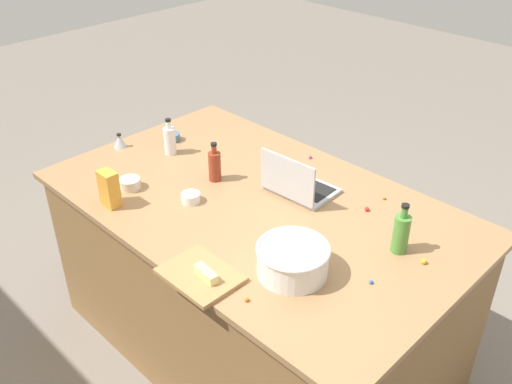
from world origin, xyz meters
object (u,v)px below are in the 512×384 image
object	(u,v)px
ramekin_small	(173,137)
candy_bag	(109,189)
ramekin_wide	(191,198)
laptop	(297,185)
kitchen_timer	(120,141)
cutting_board	(200,275)
ramekin_medium	(130,184)
bottle_olive	(401,233)
mixing_bowl_large	(293,259)
bottle_soy	(215,165)
bottle_vinegar	(170,140)
butter_stick_left	(206,274)

from	to	relation	value
ramekin_small	candy_bag	distance (m)	0.68
ramekin_wide	laptop	bearing A→B (deg)	-127.04
laptop	kitchen_timer	world-z (taller)	laptop
laptop	ramekin_small	distance (m)	0.85
cutting_board	laptop	bearing A→B (deg)	-79.17
ramekin_medium	bottle_olive	bearing A→B (deg)	-157.68
cutting_board	ramekin_wide	bearing A→B (deg)	-35.90
mixing_bowl_large	ramekin_wide	size ratio (longest dim) A/B	3.27
laptop	candy_bag	size ratio (longest dim) A/B	1.90
bottle_soy	kitchen_timer	bearing A→B (deg)	12.02
laptop	ramekin_wide	xyz separation A→B (m)	(0.30, 0.39, -0.03)
ramekin_small	kitchen_timer	xyz separation A→B (m)	(0.14, 0.25, 0.01)
bottle_soy	ramekin_medium	world-z (taller)	bottle_soy
bottle_olive	candy_bag	xyz separation A→B (m)	(1.11, 0.62, -0.00)
bottle_olive	bottle_vinegar	distance (m)	1.32
bottle_soy	bottle_olive	bearing A→B (deg)	-171.60
bottle_olive	ramekin_small	bearing A→B (deg)	1.01
cutting_board	ramekin_small	world-z (taller)	ramekin_small
mixing_bowl_large	bottle_vinegar	distance (m)	1.13
bottle_soy	ramekin_small	world-z (taller)	bottle_soy
laptop	ramekin_medium	xyz separation A→B (m)	(0.59, 0.52, -0.02)
laptop	mixing_bowl_large	xyz separation A→B (m)	(-0.36, 0.44, 0.02)
bottle_vinegar	ramekin_medium	size ratio (longest dim) A/B	1.95
butter_stick_left	candy_bag	world-z (taller)	candy_bag
butter_stick_left	bottle_vinegar	bearing A→B (deg)	-30.81
ramekin_small	candy_bag	bearing A→B (deg)	117.91
bottle_olive	bottle_vinegar	size ratio (longest dim) A/B	1.13
laptop	cutting_board	size ratio (longest dim) A/B	1.10
mixing_bowl_large	ramekin_wide	xyz separation A→B (m)	(0.66, -0.05, -0.04)
bottle_soy	ramekin_wide	xyz separation A→B (m)	(-0.07, 0.21, -0.06)
ramekin_medium	kitchen_timer	size ratio (longest dim) A/B	1.30
mixing_bowl_large	candy_bag	distance (m)	0.92
candy_bag	bottle_olive	bearing A→B (deg)	-150.63
cutting_board	butter_stick_left	bearing A→B (deg)	180.00
bottle_olive	laptop	bearing A→B (deg)	-3.93
laptop	mixing_bowl_large	distance (m)	0.57
bottle_olive	kitchen_timer	world-z (taller)	bottle_olive
mixing_bowl_large	ramekin_medium	xyz separation A→B (m)	(0.95, 0.08, -0.04)
ramekin_medium	bottle_soy	bearing A→B (deg)	-123.52
laptop	bottle_olive	bearing A→B (deg)	176.07
bottle_soy	kitchen_timer	distance (m)	0.64
ramekin_wide	bottle_vinegar	bearing A→B (deg)	-27.40
kitchen_timer	ramekin_wide	bearing A→B (deg)	173.25
ramekin_medium	ramekin_wide	world-z (taller)	ramekin_medium
laptop	bottle_vinegar	distance (m)	0.75
bottle_olive	candy_bag	distance (m)	1.27
ramekin_small	candy_bag	world-z (taller)	candy_bag
bottle_soy	candy_bag	bearing A→B (deg)	71.17
bottle_olive	ramekin_wide	bearing A→B (deg)	22.04
butter_stick_left	bottle_soy	bearing A→B (deg)	-44.50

